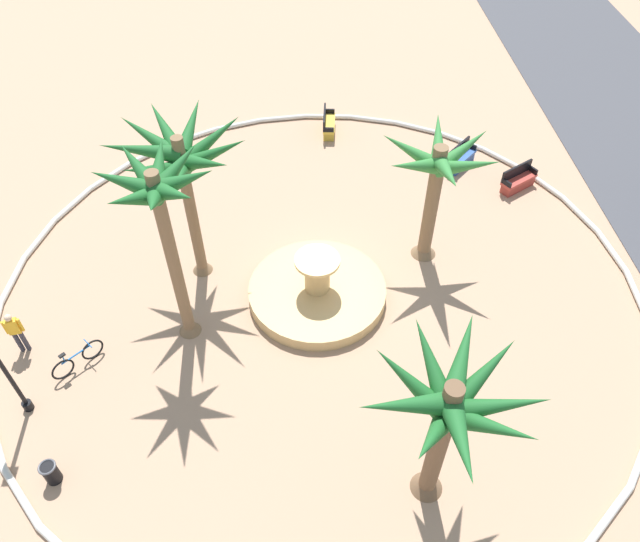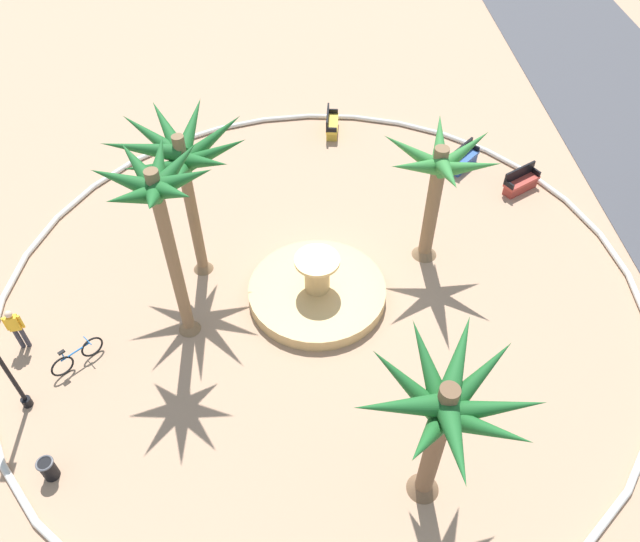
# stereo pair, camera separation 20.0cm
# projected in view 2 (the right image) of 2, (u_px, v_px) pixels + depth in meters

# --- Properties ---
(ground_plane) EXTENTS (80.00, 80.00, 0.00)m
(ground_plane) POSITION_uv_depth(u_px,v_px,m) (321.00, 289.00, 20.69)
(ground_plane) COLOR tan
(plaza_curb) EXTENTS (21.55, 21.55, 0.20)m
(plaza_curb) POSITION_uv_depth(u_px,v_px,m) (321.00, 287.00, 20.62)
(plaza_curb) COLOR silver
(plaza_curb) RESTS_ON ground
(fountain) EXTENTS (4.59, 4.59, 1.79)m
(fountain) POSITION_uv_depth(u_px,v_px,m) (317.00, 291.00, 20.26)
(fountain) COLOR tan
(fountain) RESTS_ON ground
(palm_tree_near_fountain) EXTENTS (4.32, 4.39, 5.75)m
(palm_tree_near_fountain) POSITION_uv_depth(u_px,v_px,m) (182.00, 159.00, 18.01)
(palm_tree_near_fountain) COLOR brown
(palm_tree_near_fountain) RESTS_ON ground
(palm_tree_by_curb) EXTENTS (3.22, 3.23, 6.55)m
(palm_tree_by_curb) POSITION_uv_depth(u_px,v_px,m) (160.00, 204.00, 15.73)
(palm_tree_by_curb) COLOR brown
(palm_tree_by_curb) RESTS_ON ground
(palm_tree_mid_plaza) EXTENTS (4.24, 4.23, 4.99)m
(palm_tree_mid_plaza) POSITION_uv_depth(u_px,v_px,m) (445.00, 411.00, 13.08)
(palm_tree_mid_plaza) COLOR brown
(palm_tree_mid_plaza) RESTS_ON ground
(palm_tree_far_side) EXTENTS (4.02, 3.78, 4.84)m
(palm_tree_far_side) POSITION_uv_depth(u_px,v_px,m) (438.00, 176.00, 19.29)
(palm_tree_far_side) COLOR brown
(palm_tree_far_side) RESTS_ON ground
(bench_east) EXTENTS (1.25, 1.63, 1.00)m
(bench_east) POSITION_uv_depth(u_px,v_px,m) (520.00, 183.00, 24.15)
(bench_east) COLOR #B73D33
(bench_east) RESTS_ON ground
(bench_west) EXTENTS (1.64, 0.67, 1.00)m
(bench_west) POSITION_uv_depth(u_px,v_px,m) (332.00, 125.00, 27.00)
(bench_west) COLOR gold
(bench_west) RESTS_ON ground
(bench_north) EXTENTS (1.50, 1.47, 1.00)m
(bench_north) POSITION_uv_depth(u_px,v_px,m) (463.00, 160.00, 25.20)
(bench_north) COLOR #335BA8
(bench_north) RESTS_ON ground
(trash_bin) EXTENTS (0.46, 0.46, 0.73)m
(trash_bin) POSITION_uv_depth(u_px,v_px,m) (48.00, 469.00, 15.81)
(trash_bin) COLOR black
(trash_bin) RESTS_ON ground
(bicycle_red_frame) EXTENTS (1.21, 1.31, 0.94)m
(bicycle_red_frame) POSITION_uv_depth(u_px,v_px,m) (77.00, 356.00, 18.29)
(bicycle_red_frame) COLOR black
(bicycle_red_frame) RESTS_ON ground
(person_cyclist_helmet) EXTENTS (0.25, 0.52, 1.67)m
(person_cyclist_helmet) POSITION_uv_depth(u_px,v_px,m) (16.00, 327.00, 18.35)
(person_cyclist_helmet) COLOR #33333D
(person_cyclist_helmet) RESTS_ON ground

